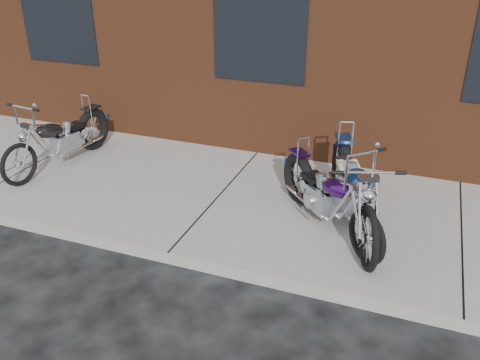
% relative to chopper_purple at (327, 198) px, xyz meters
% --- Properties ---
extents(ground, '(120.00, 120.00, 0.00)m').
position_rel_chopper_purple_xyz_m(ground, '(-1.48, -1.16, -0.52)').
color(ground, black).
rests_on(ground, ground).
extents(sidewalk, '(22.00, 3.00, 0.15)m').
position_rel_chopper_purple_xyz_m(sidewalk, '(-1.48, 0.34, -0.45)').
color(sidewalk, '#9F998E').
rests_on(sidewalk, ground).
extents(chopper_purple, '(1.51, 1.56, 1.16)m').
position_rel_chopper_purple_xyz_m(chopper_purple, '(0.00, 0.00, 0.00)').
color(chopper_purple, black).
rests_on(chopper_purple, sidewalk).
extents(chopper_blue, '(0.95, 2.27, 1.03)m').
position_rel_chopper_purple_xyz_m(chopper_blue, '(0.26, 0.18, 0.05)').
color(chopper_blue, black).
rests_on(chopper_blue, sidewalk).
extents(chopper_third, '(0.53, 2.09, 1.06)m').
position_rel_chopper_purple_xyz_m(chopper_third, '(-4.05, 0.39, 0.00)').
color(chopper_third, black).
rests_on(chopper_third, sidewalk).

